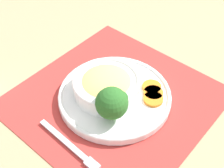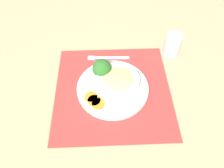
{
  "view_description": "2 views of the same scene",
  "coord_description": "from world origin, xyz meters",
  "px_view_note": "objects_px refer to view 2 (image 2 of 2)",
  "views": [
    {
      "loc": [
        0.41,
        0.33,
        0.59
      ],
      "look_at": [
        -0.01,
        -0.02,
        0.03
      ],
      "focal_mm": 50.0,
      "sensor_mm": 36.0,
      "label": 1
    },
    {
      "loc": [
        -0.51,
        0.03,
        0.7
      ],
      "look_at": [
        -0.0,
        0.0,
        0.04
      ],
      "focal_mm": 35.0,
      "sensor_mm": 36.0,
      "label": 2
    }
  ],
  "objects_px": {
    "bowl": "(118,81)",
    "fork": "(104,58)",
    "water_glass": "(172,45)",
    "broccoli_floret": "(102,68)"
  },
  "relations": [
    {
      "from": "broccoli_floret",
      "to": "fork",
      "type": "bearing_deg",
      "value": -6.45
    },
    {
      "from": "bowl",
      "to": "fork",
      "type": "bearing_deg",
      "value": 15.65
    },
    {
      "from": "bowl",
      "to": "water_glass",
      "type": "distance_m",
      "value": 0.32
    },
    {
      "from": "bowl",
      "to": "fork",
      "type": "relative_size",
      "value": 0.9
    },
    {
      "from": "water_glass",
      "to": "broccoli_floret",
      "type": "bearing_deg",
      "value": 113.68
    },
    {
      "from": "water_glass",
      "to": "fork",
      "type": "distance_m",
      "value": 0.3
    },
    {
      "from": "fork",
      "to": "water_glass",
      "type": "bearing_deg",
      "value": -82.27
    },
    {
      "from": "water_glass",
      "to": "bowl",
      "type": "bearing_deg",
      "value": 126.37
    },
    {
      "from": "bowl",
      "to": "water_glass",
      "type": "xyz_separation_m",
      "value": [
        0.19,
        -0.26,
        -0.0
      ]
    },
    {
      "from": "bowl",
      "to": "fork",
      "type": "xyz_separation_m",
      "value": [
        0.16,
        0.05,
        -0.04
      ]
    }
  ]
}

